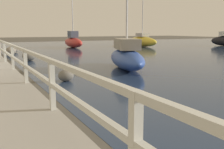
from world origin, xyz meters
name	(u,v)px	position (x,y,z in m)	size (l,w,h in m)	color
railing	(8,50)	(1.52, 0.00, 0.94)	(0.10, 32.50, 0.99)	beige
boulder_near_dock	(66,75)	(3.02, -3.42, 0.21)	(0.55, 0.50, 0.42)	#666056
boulder_downstream	(29,56)	(3.02, 3.68, 0.29)	(0.78, 0.70, 0.59)	#666056
boulder_water_edge	(8,51)	(2.57, 10.30, 0.17)	(0.46, 0.41, 0.34)	gray
boulder_far_strip	(11,51)	(2.52, 8.29, 0.28)	(0.76, 0.68, 0.57)	slate
boulder_upstream	(14,49)	(2.94, 10.02, 0.30)	(0.79, 0.71, 0.59)	slate
sailboat_blue	(126,56)	(6.48, -1.74, 0.59)	(2.74, 4.79, 6.81)	#2D4C9E
sailboat_red	(73,42)	(9.35, 14.10, 0.63)	(1.50, 5.36, 6.52)	red
sailboat_yellow	(142,41)	(16.80, 12.31, 0.62)	(1.60, 5.54, 7.70)	gold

